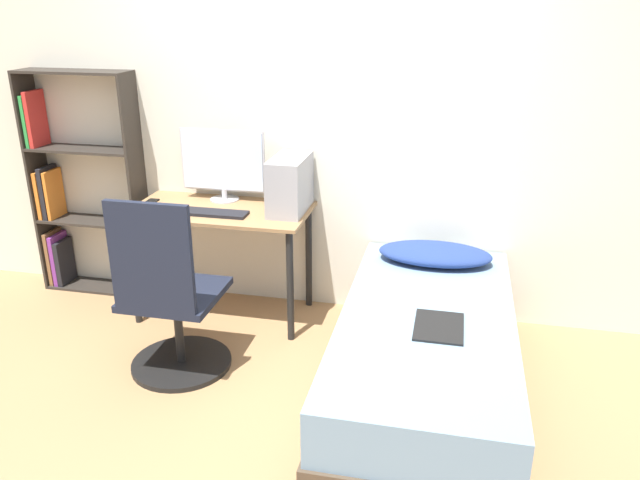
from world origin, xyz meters
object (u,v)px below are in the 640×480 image
Objects in this scene: bookshelf at (73,193)px; keyboard at (213,213)px; bed at (425,356)px; pc_tower at (290,184)px; office_chair at (171,309)px; monitor at (223,163)px.

bookshelf reaches higher than keyboard.
bookshelf is 0.82× the size of bed.
bookshelf reaches higher than bed.
pc_tower is (1.63, -0.12, 0.20)m from bookshelf.
bookshelf is at bearing 161.62° from bed.
pc_tower is at bearing -4.08° from bookshelf.
bookshelf is 1.51m from office_chair.
keyboard is (1.18, -0.30, 0.04)m from bookshelf.
pc_tower is (-0.92, 0.73, 0.68)m from bed.
office_chair reaches higher than bed.
keyboard is 1.03× the size of pc_tower.
bookshelf is at bearing 165.86° from keyboard.
bookshelf is 3.72× the size of pc_tower.
monitor is (-0.01, 0.93, 0.60)m from office_chair.
bookshelf is at bearing 141.23° from office_chair.
office_chair is 1.87× the size of monitor.
bed is 4.56× the size of pc_tower.
bookshelf reaches higher than pc_tower.
bed is 3.35× the size of monitor.
keyboard is (0.04, -0.30, -0.24)m from monitor.
keyboard is at bearing -82.94° from monitor.
office_chair is 1.11m from monitor.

